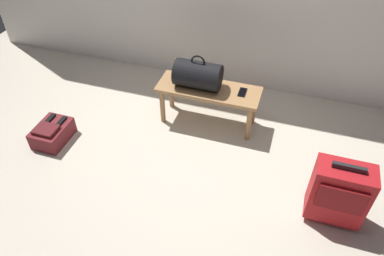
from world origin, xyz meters
The scene contains 6 objects.
ground_plane centered at (0.00, 0.00, 0.00)m, with size 6.60×6.60×0.00m, color beige.
bench centered at (0.05, 0.78, 0.35)m, with size 1.00×0.36×0.42m.
duffel_bag_black centered at (-0.06, 0.78, 0.55)m, with size 0.44×0.26×0.34m.
cell_phone centered at (0.38, 0.80, 0.42)m, with size 0.07×0.14×0.01m.
suitcase_upright_red centered at (1.30, -0.05, 0.31)m, with size 0.42×0.25×0.60m.
backpack_maroon centered at (-1.30, 0.05, 0.09)m, with size 0.28×0.38×0.21m.
Camera 1 is at (0.78, -2.01, 2.47)m, focal length 34.14 mm.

